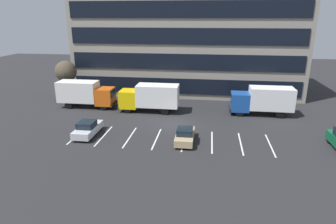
{
  "coord_description": "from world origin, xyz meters",
  "views": [
    {
      "loc": [
        3.62,
        -31.55,
        11.91
      ],
      "look_at": [
        -0.87,
        0.35,
        1.4
      ],
      "focal_mm": 31.55,
      "sensor_mm": 36.0,
      "label": 1
    }
  ],
  "objects_px": {
    "box_truck_blue": "(263,100)",
    "bare_tree": "(66,72)",
    "box_truck_yellow": "(150,97)",
    "sedan_silver": "(88,129)",
    "sedan_tan": "(185,135)",
    "box_truck_orange": "(85,93)"
  },
  "relations": [
    {
      "from": "bare_tree",
      "to": "sedan_silver",
      "type": "bearing_deg",
      "value": -56.96
    },
    {
      "from": "box_truck_blue",
      "to": "sedan_silver",
      "type": "relative_size",
      "value": 1.75
    },
    {
      "from": "box_truck_orange",
      "to": "sedan_silver",
      "type": "bearing_deg",
      "value": -66.27
    },
    {
      "from": "sedan_tan",
      "to": "box_truck_yellow",
      "type": "bearing_deg",
      "value": 120.03
    },
    {
      "from": "box_truck_blue",
      "to": "sedan_tan",
      "type": "relative_size",
      "value": 1.84
    },
    {
      "from": "box_truck_yellow",
      "to": "sedan_tan",
      "type": "height_order",
      "value": "box_truck_yellow"
    },
    {
      "from": "box_truck_orange",
      "to": "bare_tree",
      "type": "bearing_deg",
      "value": 141.82
    },
    {
      "from": "box_truck_yellow",
      "to": "box_truck_blue",
      "type": "relative_size",
      "value": 1.01
    },
    {
      "from": "sedan_silver",
      "to": "sedan_tan",
      "type": "bearing_deg",
      "value": -1.91
    },
    {
      "from": "box_truck_yellow",
      "to": "bare_tree",
      "type": "relative_size",
      "value": 1.33
    },
    {
      "from": "box_truck_yellow",
      "to": "sedan_silver",
      "type": "relative_size",
      "value": 1.76
    },
    {
      "from": "box_truck_yellow",
      "to": "bare_tree",
      "type": "height_order",
      "value": "bare_tree"
    },
    {
      "from": "box_truck_orange",
      "to": "sedan_tan",
      "type": "bearing_deg",
      "value": -34.48
    },
    {
      "from": "box_truck_yellow",
      "to": "box_truck_blue",
      "type": "xyz_separation_m",
      "value": [
        14.17,
        0.66,
        -0.02
      ]
    },
    {
      "from": "box_truck_yellow",
      "to": "sedan_silver",
      "type": "bearing_deg",
      "value": -119.13
    },
    {
      "from": "box_truck_orange",
      "to": "sedan_tan",
      "type": "xyz_separation_m",
      "value": [
        14.4,
        -9.89,
        -1.3
      ]
    },
    {
      "from": "box_truck_yellow",
      "to": "box_truck_orange",
      "type": "bearing_deg",
      "value": 175.36
    },
    {
      "from": "box_truck_orange",
      "to": "bare_tree",
      "type": "relative_size",
      "value": 1.32
    },
    {
      "from": "bare_tree",
      "to": "box_truck_blue",
      "type": "bearing_deg",
      "value": -6.9
    },
    {
      "from": "box_truck_orange",
      "to": "sedan_silver",
      "type": "distance_m",
      "value": 10.51
    },
    {
      "from": "box_truck_blue",
      "to": "bare_tree",
      "type": "xyz_separation_m",
      "value": [
        -27.41,
        3.32,
        2.23
      ]
    },
    {
      "from": "sedan_tan",
      "to": "sedan_silver",
      "type": "distance_m",
      "value": 10.21
    }
  ]
}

